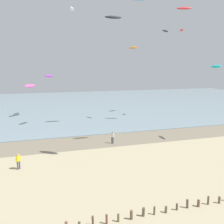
{
  "coord_description": "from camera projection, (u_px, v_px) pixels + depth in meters",
  "views": [
    {
      "loc": [
        -5.01,
        -9.06,
        10.74
      ],
      "look_at": [
        2.04,
        13.38,
        6.6
      ],
      "focal_mm": 41.72,
      "sensor_mm": 36.0,
      "label": 1
    }
  ],
  "objects": [
    {
      "name": "groyne_mid",
      "position": [
        172.0,
        207.0,
        19.47
      ],
      "size": [
        16.02,
        0.37,
        0.72
      ],
      "color": "brown",
      "rests_on": "ground"
    },
    {
      "name": "kite_aloft_11",
      "position": [
        182.0,
        30.0,
        51.98
      ],
      "size": [
        1.86,
        2.24,
        0.57
      ],
      "primitive_type": "ellipsoid",
      "rotation": [
        -0.35,
        0.0,
        0.98
      ],
      "color": "red"
    },
    {
      "name": "kite_aloft_10",
      "position": [
        184.0,
        8.0,
        46.5
      ],
      "size": [
        2.9,
        1.87,
        0.62
      ],
      "primitive_type": "ellipsoid",
      "rotation": [
        -0.22,
        0.0,
        2.78
      ],
      "color": "red"
    },
    {
      "name": "wet_sand_strip",
      "position": [
        71.0,
        143.0,
        36.66
      ],
      "size": [
        120.0,
        6.66,
        0.01
      ],
      "primitive_type": "cube",
      "color": "#7A6D59",
      "rests_on": "ground"
    },
    {
      "name": "kite_aloft_0",
      "position": [
        216.0,
        66.0,
        35.92
      ],
      "size": [
        0.91,
        2.23,
        0.58
      ],
      "primitive_type": "ellipsoid",
      "rotation": [
        -0.37,
        0.0,
        1.51
      ],
      "color": "#19B2B7"
    },
    {
      "name": "kite_aloft_7",
      "position": [
        49.0,
        76.0,
        45.94
      ],
      "size": [
        2.15,
        2.71,
        0.57
      ],
      "primitive_type": "ellipsoid",
      "rotation": [
        0.19,
        0.0,
        1.02
      ],
      "color": "purple"
    },
    {
      "name": "kite_aloft_3",
      "position": [
        72.0,
        9.0,
        51.25
      ],
      "size": [
        1.73,
        3.21,
        0.89
      ],
      "primitive_type": "ellipsoid",
      "rotation": [
        0.49,
        0.0,
        1.35
      ],
      "color": "white"
    },
    {
      "name": "person_by_waterline",
      "position": [
        18.0,
        161.0,
        27.39
      ],
      "size": [
        0.5,
        0.38,
        1.71
      ],
      "color": "#4C4C56",
      "rests_on": "ground"
    },
    {
      "name": "kite_aloft_4",
      "position": [
        165.0,
        31.0,
        56.59
      ],
      "size": [
        2.69,
        2.38,
        0.69
      ],
      "primitive_type": "ellipsoid",
      "rotation": [
        0.34,
        0.0,
        0.66
      ],
      "color": "black"
    },
    {
      "name": "person_mid_beach",
      "position": [
        112.0,
        137.0,
        36.6
      ],
      "size": [
        0.4,
        0.47,
        1.71
      ],
      "color": "#4C4C56",
      "rests_on": "ground"
    },
    {
      "name": "kite_aloft_12",
      "position": [
        113.0,
        17.0,
        44.2
      ],
      "size": [
        3.02,
        1.21,
        0.73
      ],
      "primitive_type": "ellipsoid",
      "rotation": [
        0.29,
        0.0,
        6.23
      ],
      "color": "black"
    },
    {
      "name": "kite_aloft_9",
      "position": [
        133.0,
        48.0,
        49.81
      ],
      "size": [
        1.67,
        2.33,
        0.53
      ],
      "primitive_type": "ellipsoid",
      "rotation": [
        0.26,
        0.0,
        5.17
      ],
      "color": "orange"
    },
    {
      "name": "kite_aloft_5",
      "position": [
        30.0,
        86.0,
        54.59
      ],
      "size": [
        3.09,
        3.59,
        0.92
      ],
      "primitive_type": "ellipsoid",
      "rotation": [
        0.36,
        0.0,
        0.94
      ],
      "color": "#E54C99"
    },
    {
      "name": "sea",
      "position": [
        50.0,
        105.0,
        72.67
      ],
      "size": [
        160.0,
        70.0,
        0.1
      ],
      "primitive_type": "cube",
      "color": "gray",
      "rests_on": "ground"
    }
  ]
}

